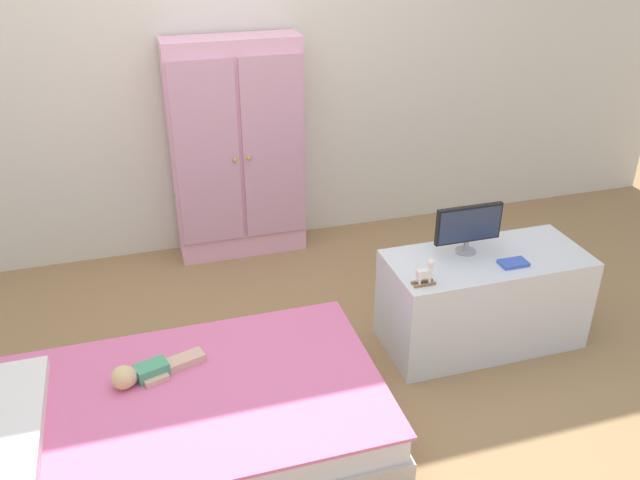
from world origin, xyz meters
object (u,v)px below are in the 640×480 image
at_px(doll, 141,373).
at_px(tv_monitor, 469,226).
at_px(bed, 177,424).
at_px(rocking_horse_toy, 426,273).
at_px(book_blue, 513,263).
at_px(wardrobe, 238,151).
at_px(tv_stand, 483,299).

bearing_deg(doll, tv_monitor, 9.15).
height_order(bed, tv_monitor, tv_monitor).
bearing_deg(rocking_horse_toy, tv_monitor, 34.40).
bearing_deg(book_blue, doll, -177.41).
bearing_deg(wardrobe, rocking_horse_toy, -68.28).
relative_size(bed, book_blue, 12.73).
bearing_deg(wardrobe, tv_monitor, -54.07).
bearing_deg(tv_stand, tv_monitor, 137.69).
height_order(tv_stand, tv_monitor, tv_monitor).
xyz_separation_m(rocking_horse_toy, book_blue, (0.47, 0.04, -0.05)).
xyz_separation_m(wardrobe, book_blue, (1.04, -1.39, -0.17)).
height_order(tv_monitor, rocking_horse_toy, tv_monitor).
bearing_deg(doll, wardrobe, 65.00).
relative_size(bed, tv_stand, 1.72).
xyz_separation_m(doll, tv_monitor, (1.57, 0.25, 0.32)).
bearing_deg(rocking_horse_toy, bed, -170.98).
distance_m(bed, doll, 0.25).
distance_m(bed, tv_monitor, 1.59).
bearing_deg(rocking_horse_toy, tv_stand, 19.37).
xyz_separation_m(bed, tv_stand, (1.54, 0.32, 0.11)).
distance_m(tv_stand, book_blue, 0.28).
relative_size(tv_stand, rocking_horse_toy, 7.82).
xyz_separation_m(doll, tv_stand, (1.65, 0.18, -0.07)).
relative_size(doll, book_blue, 2.94).
relative_size(doll, wardrobe, 0.29).
relative_size(wardrobe, tv_monitor, 3.96).
distance_m(bed, wardrobe, 1.79).
bearing_deg(tv_stand, book_blue, -53.76).
bearing_deg(book_blue, tv_stand, 126.24).
height_order(tv_monitor, book_blue, tv_monitor).
xyz_separation_m(bed, book_blue, (1.61, 0.22, 0.36)).
bearing_deg(wardrobe, tv_stand, -53.26).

